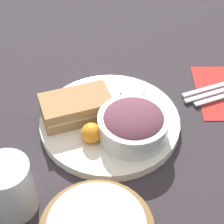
% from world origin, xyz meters
% --- Properties ---
extents(ground_plane, '(4.00, 4.00, 0.00)m').
position_xyz_m(ground_plane, '(0.00, 0.00, 0.00)').
color(ground_plane, '#2D282D').
extents(plate, '(0.29, 0.29, 0.02)m').
position_xyz_m(plate, '(0.00, 0.00, 0.01)').
color(plate, white).
rests_on(plate, ground_plane).
extents(sandwich, '(0.16, 0.12, 0.05)m').
position_xyz_m(sandwich, '(0.07, -0.01, 0.04)').
color(sandwich, '#A37A4C').
rests_on(sandwich, plate).
extents(salad_bowl, '(0.14, 0.14, 0.07)m').
position_xyz_m(salad_bowl, '(-0.05, 0.04, 0.05)').
color(salad_bowl, silver).
rests_on(salad_bowl, plate).
extents(dressing_cup, '(0.06, 0.06, 0.04)m').
position_xyz_m(dressing_cup, '(-0.05, -0.05, 0.04)').
color(dressing_cup, '#99999E').
rests_on(dressing_cup, plate).
extents(orange_wedge, '(0.04, 0.04, 0.04)m').
position_xyz_m(orange_wedge, '(0.04, 0.06, 0.04)').
color(orange_wedge, orange).
rests_on(orange_wedge, plate).
extents(drink_glass, '(0.08, 0.08, 0.11)m').
position_xyz_m(drink_glass, '(0.17, 0.19, 0.05)').
color(drink_glass, silver).
rests_on(drink_glass, ground_plane).
extents(fork, '(0.19, 0.08, 0.01)m').
position_xyz_m(fork, '(-0.26, -0.12, 0.01)').
color(fork, '#B2B2B7').
rests_on(fork, napkin).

